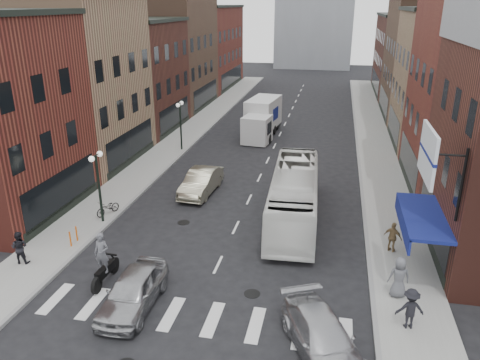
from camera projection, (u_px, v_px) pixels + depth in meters
name	position (u px, v px, depth m)	size (l,w,h in m)	color
ground	(213.00, 276.00, 21.19)	(160.00, 160.00, 0.00)	black
sidewalk_left	(184.00, 137.00, 42.90)	(3.00, 74.00, 0.15)	gray
sidewalk_right	(375.00, 148.00, 39.70)	(3.00, 74.00, 0.15)	gray
curb_left	(200.00, 138.00, 42.65)	(0.20, 74.00, 0.16)	gray
curb_right	(357.00, 147.00, 40.01)	(0.20, 74.00, 0.16)	gray
crosswalk_stripes	(193.00, 317.00, 18.44)	(12.00, 2.20, 0.01)	silver
bldg_left_mid_a	(63.00, 81.00, 34.64)	(10.30, 10.20, 12.30)	#A3785A
bldg_left_mid_b	(123.00, 76.00, 44.15)	(10.30, 10.20, 10.30)	#482119
bldg_left_far_a	(163.00, 49.00, 53.69)	(10.30, 12.20, 13.30)	brown
bldg_left_far_b	(198.00, 47.00, 66.87)	(10.30, 16.20, 11.30)	maroon
bldg_right_mid_b	(463.00, 80.00, 38.33)	(10.30, 10.20, 11.30)	#A3785A
bldg_right_far_a	(438.00, 59.00, 48.22)	(10.30, 12.20, 12.30)	brown
bldg_right_far_b	(417.00, 55.00, 61.40)	(10.30, 16.20, 10.30)	#482119
awning_blue	(419.00, 217.00, 20.86)	(1.80, 5.00, 0.78)	navy
billboard_sign	(430.00, 156.00, 17.85)	(1.52, 3.00, 3.70)	black
streetlamp_near	(98.00, 175.00, 25.21)	(0.32, 1.22, 4.11)	black
streetlamp_far	(180.00, 117.00, 38.03)	(0.32, 1.22, 4.11)	black
bike_rack	(73.00, 236.00, 23.61)	(0.08, 0.68, 0.80)	#D8590C
box_truck	(262.00, 119.00, 42.85)	(2.94, 7.86, 3.32)	silver
motorcycle_rider	(103.00, 260.00, 20.26)	(0.69, 2.41, 2.45)	black
transit_bus	(294.00, 195.00, 26.23)	(2.48, 10.58, 2.95)	white
sedan_left_near	(133.00, 291.00, 18.80)	(1.78, 4.44, 1.51)	#A7A8AC
sedan_left_far	(201.00, 182.00, 30.14)	(1.64, 4.70, 1.55)	#AAA589
curb_car	(323.00, 338.00, 16.25)	(1.92, 4.73, 1.37)	#AFAFB4
parked_bicycle	(108.00, 208.00, 26.87)	(0.55, 1.58, 0.83)	black
ped_left_solo	(19.00, 247.00, 21.73)	(0.77, 0.45, 1.59)	black
ped_right_a	(410.00, 309.00, 17.36)	(1.05, 0.52, 1.63)	black
ped_right_b	(393.00, 237.00, 22.74)	(0.90, 0.45, 1.54)	olive
ped_right_c	(399.00, 277.00, 19.20)	(0.87, 0.57, 1.79)	#57595F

